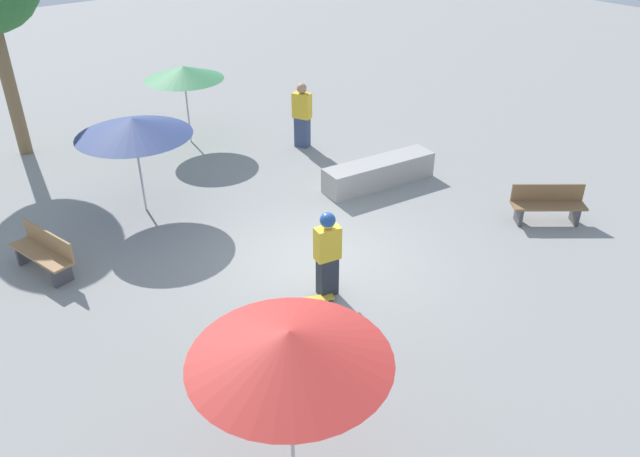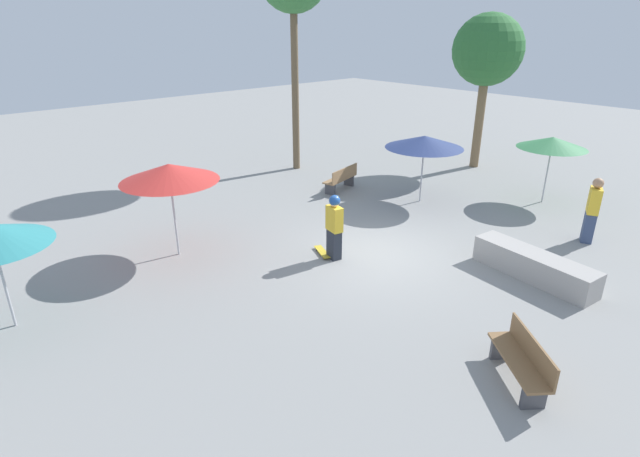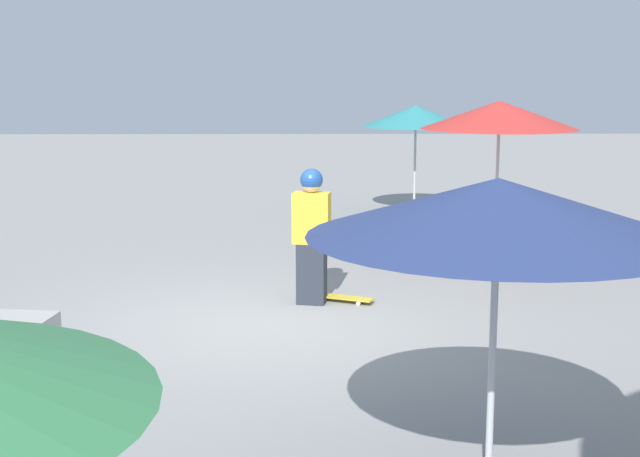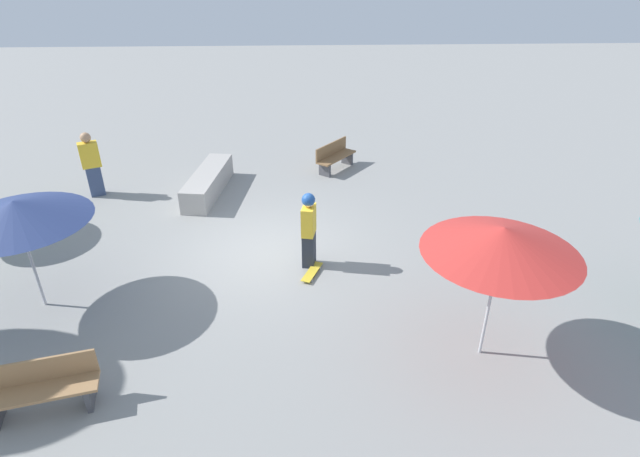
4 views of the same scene
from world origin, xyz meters
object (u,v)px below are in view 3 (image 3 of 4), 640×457
object	(u,v)px
skateboard	(342,298)
shade_umbrella_red	(499,115)
shade_umbrella_teal	(416,116)
skater_main	(312,231)
shade_umbrella_navy	(498,208)

from	to	relation	value
skateboard	shade_umbrella_red	bearing A→B (deg)	71.15
shade_umbrella_teal	shade_umbrella_red	bearing A→B (deg)	-78.59
shade_umbrella_teal	shade_umbrella_red	world-z (taller)	shade_umbrella_red
skater_main	shade_umbrella_red	bearing A→B (deg)	56.05
skater_main	shade_umbrella_teal	distance (m)	7.22
skateboard	skater_main	bearing A→B (deg)	-149.41
shade_umbrella_teal	shade_umbrella_red	size ratio (longest dim) A/B	0.90
skater_main	shade_umbrella_teal	xyz separation A→B (m)	(2.08, 6.83, 1.06)
shade_umbrella_teal	shade_umbrella_navy	bearing A→B (deg)	-94.22
shade_umbrella_navy	shade_umbrella_teal	distance (m)	12.01
skater_main	shade_umbrella_navy	size ratio (longest dim) A/B	0.68
shade_umbrella_red	shade_umbrella_navy	bearing A→B (deg)	-101.95
skateboard	shade_umbrella_navy	xyz separation A→B (m)	(0.81, -5.20, 1.96)
shade_umbrella_red	skater_main	bearing A→B (deg)	-135.57
skater_main	skateboard	bearing A→B (deg)	19.08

